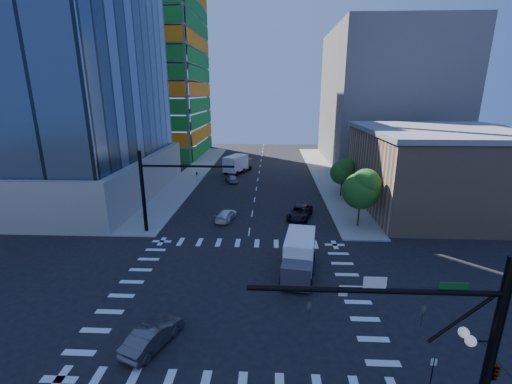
{
  "coord_description": "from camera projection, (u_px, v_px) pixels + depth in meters",
  "views": [
    {
      "loc": [
        2.42,
        -23.49,
        15.02
      ],
      "look_at": [
        0.96,
        8.0,
        5.83
      ],
      "focal_mm": 24.0,
      "sensor_mm": 36.0,
      "label": 1
    }
  ],
  "objects": [
    {
      "name": "sidewalk_ne",
      "position": [
        325.0,
        175.0,
        64.62
      ],
      "size": [
        5.0,
        60.0,
        0.15
      ],
      "primitive_type": "cube",
      "color": "gray",
      "rests_on": "ground"
    },
    {
      "name": "no_parking_sign",
      "position": [
        432.0,
        372.0,
        17.34
      ],
      "size": [
        0.3,
        0.06,
        2.2
      ],
      "color": "black",
      "rests_on": "ground"
    },
    {
      "name": "tree_north",
      "position": [
        343.0,
        171.0,
        49.99
      ],
      "size": [
        3.54,
        3.52,
        5.78
      ],
      "color": "#382316",
      "rests_on": "sidewalk_ne"
    },
    {
      "name": "sidewalk_nw",
      "position": [
        194.0,
        173.0,
        65.73
      ],
      "size": [
        5.0,
        60.0,
        0.15
      ],
      "primitive_type": "cube",
      "color": "gray",
      "rests_on": "ground"
    },
    {
      "name": "ground",
      "position": [
        239.0,
        292.0,
        26.84
      ],
      "size": [
        160.0,
        160.0,
        0.0
      ],
      "primitive_type": "plane",
      "color": "black",
      "rests_on": "ground"
    },
    {
      "name": "box_truck_near",
      "position": [
        299.0,
        260.0,
        28.96
      ],
      "size": [
        3.51,
        6.44,
        3.21
      ],
      "rotation": [
        0.0,
        0.0,
        -0.15
      ],
      "color": "black",
      "rests_on": "ground"
    },
    {
      "name": "tree_south",
      "position": [
        362.0,
        188.0,
        38.3
      ],
      "size": [
        4.16,
        4.16,
        6.82
      ],
      "color": "#382316",
      "rests_on": "sidewalk_ne"
    },
    {
      "name": "box_truck_far",
      "position": [
        239.0,
        165.0,
        66.48
      ],
      "size": [
        5.24,
        7.14,
        3.45
      ],
      "rotation": [
        0.0,
        0.0,
        2.72
      ],
      "color": "black",
      "rests_on": "ground"
    },
    {
      "name": "car_sb_near",
      "position": [
        226.0,
        215.0,
        41.78
      ],
      "size": [
        2.62,
        4.65,
        1.27
      ],
      "primitive_type": "imported",
      "rotation": [
        0.0,
        0.0,
        2.94
      ],
      "color": "white",
      "rests_on": "ground"
    },
    {
      "name": "car_nb_far",
      "position": [
        300.0,
        212.0,
        42.35
      ],
      "size": [
        3.86,
        5.85,
        1.49
      ],
      "primitive_type": "imported",
      "rotation": [
        0.0,
        0.0,
        -0.28
      ],
      "color": "black",
      "rests_on": "ground"
    },
    {
      "name": "commercial_building",
      "position": [
        442.0,
        169.0,
        45.34
      ],
      "size": [
        20.5,
        22.5,
        10.6
      ],
      "color": "tan",
      "rests_on": "ground"
    },
    {
      "name": "road_markings",
      "position": [
        239.0,
        291.0,
        26.83
      ],
      "size": [
        20.0,
        20.0,
        0.01
      ],
      "primitive_type": "cube",
      "color": "silver",
      "rests_on": "ground"
    },
    {
      "name": "signal_mast_se",
      "position": [
        470.0,
        348.0,
        13.93
      ],
      "size": [
        10.51,
        2.48,
        9.0
      ],
      "color": "black",
      "rests_on": "sidewalk_se"
    },
    {
      "name": "signal_mast_nw",
      "position": [
        156.0,
        185.0,
        36.77
      ],
      "size": [
        10.2,
        0.4,
        9.0
      ],
      "color": "black",
      "rests_on": "sidewalk_nw"
    },
    {
      "name": "construction_building",
      "position": [
        147.0,
        50.0,
        80.56
      ],
      "size": [
        25.16,
        34.5,
        70.6
      ],
      "color": "slate",
      "rests_on": "ground"
    },
    {
      "name": "car_sb_cross",
      "position": [
        153.0,
        336.0,
        20.92
      ],
      "size": [
        3.06,
        4.63,
        1.44
      ],
      "primitive_type": "imported",
      "rotation": [
        0.0,
        0.0,
        2.75
      ],
      "color": "#444348",
      "rests_on": "ground"
    },
    {
      "name": "bg_building_ne",
      "position": [
        385.0,
        97.0,
        74.47
      ],
      "size": [
        24.0,
        30.0,
        28.0
      ],
      "primitive_type": "cube",
      "color": "slate",
      "rests_on": "ground"
    },
    {
      "name": "car_sb_mid",
      "position": [
        231.0,
        178.0,
        59.43
      ],
      "size": [
        2.91,
        4.28,
        1.35
      ],
      "primitive_type": "imported",
      "rotation": [
        0.0,
        0.0,
        3.51
      ],
      "color": "#93949A",
      "rests_on": "ground"
    }
  ]
}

